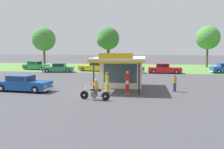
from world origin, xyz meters
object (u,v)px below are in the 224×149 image
at_px(gas_pump_nearside, 107,83).
at_px(featured_classic_sedan, 23,84).
at_px(parked_car_second_row_spare, 95,67).
at_px(bystander_leaning_by_kiosk, 124,72).
at_px(parked_car_back_row_right, 36,66).
at_px(parked_car_back_row_centre_left, 164,69).
at_px(bystander_standing_back_lot, 175,83).
at_px(gas_pump_offside, 127,83).
at_px(parked_car_back_row_centre, 128,68).
at_px(motorcycle_with_rider, 95,91).
at_px(parked_car_back_row_far_right, 59,68).

relative_size(gas_pump_nearside, featured_classic_sedan, 0.35).
relative_size(parked_car_second_row_spare, bystander_leaning_by_kiosk, 3.52).
height_order(parked_car_second_row_spare, parked_car_back_row_right, parked_car_back_row_right).
height_order(parked_car_back_row_centre_left, bystander_leaning_by_kiosk, bystander_leaning_by_kiosk).
distance_m(parked_car_second_row_spare, bystander_standing_back_lot, 21.92).
xyz_separation_m(gas_pump_offside, parked_car_back_row_centre_left, (4.36, 18.25, -0.19)).
xyz_separation_m(parked_car_back_row_right, parked_car_back_row_centre, (17.55, -3.15, -0.03)).
height_order(parked_car_back_row_right, bystander_leaning_by_kiosk, bystander_leaning_by_kiosk).
relative_size(motorcycle_with_rider, bystander_leaning_by_kiosk, 1.43).
bearing_deg(parked_car_back_row_centre, gas_pump_offside, -85.42).
relative_size(motorcycle_with_rider, bystander_standing_back_lot, 1.54).
distance_m(parked_car_back_row_centre_left, parked_car_back_row_far_right, 17.33).
bearing_deg(motorcycle_with_rider, featured_classic_sedan, 159.39).
xyz_separation_m(featured_classic_sedan, parked_car_back_row_centre_left, (13.75, 18.46, 0.04)).
height_order(gas_pump_nearside, bystander_standing_back_lot, gas_pump_nearside).
bearing_deg(gas_pump_offside, parked_car_back_row_far_right, 126.40).
xyz_separation_m(gas_pump_offside, parked_car_second_row_spare, (-7.40, 20.19, -0.19)).
bearing_deg(featured_classic_sedan, bystander_standing_back_lot, 7.32).
height_order(parked_car_second_row_spare, parked_car_back_row_far_right, parked_car_second_row_spare).
relative_size(gas_pump_offside, parked_car_second_row_spare, 0.34).
bearing_deg(bystander_leaning_by_kiosk, gas_pump_offside, -82.79).
xyz_separation_m(parked_car_back_row_right, parked_car_back_row_far_right, (6.07, -4.12, -0.04)).
bearing_deg(motorcycle_with_rider, gas_pump_nearside, 82.67).
xyz_separation_m(parked_car_back_row_centre_left, bystander_standing_back_lot, (-0.26, -16.73, 0.09)).
distance_m(gas_pump_nearside, bystander_leaning_by_kiosk, 9.88).
distance_m(gas_pump_offside, parked_car_back_row_right, 28.86).
bearing_deg(parked_car_back_row_right, bystander_standing_back_lot, -41.09).
relative_size(motorcycle_with_rider, featured_classic_sedan, 0.44).
distance_m(gas_pump_offside, motorcycle_with_rider, 3.64).
height_order(parked_car_back_row_right, bystander_standing_back_lot, parked_car_back_row_right).
bearing_deg(parked_car_back_row_far_right, motorcycle_with_rider, -62.18).
distance_m(featured_classic_sedan, bystander_leaning_by_kiosk, 12.95).
relative_size(parked_car_back_row_centre, bystander_leaning_by_kiosk, 3.57).
distance_m(motorcycle_with_rider, parked_car_back_row_right, 29.87).
bearing_deg(gas_pump_offside, parked_car_back_row_centre_left, 76.56).
xyz_separation_m(gas_pump_nearside, parked_car_back_row_centre_left, (6.12, 18.25, -0.14)).
relative_size(motorcycle_with_rider, parked_car_back_row_centre, 0.40).
height_order(gas_pump_nearside, bystander_leaning_by_kiosk, gas_pump_nearside).
distance_m(parked_car_back_row_far_right, bystander_standing_back_lot, 23.43).
xyz_separation_m(motorcycle_with_rider, bystander_leaning_by_kiosk, (0.89, 12.80, 0.21)).
relative_size(motorcycle_with_rider, parked_car_second_row_spare, 0.41).
bearing_deg(featured_classic_sedan, parked_car_back_row_far_right, 101.36).
relative_size(parked_car_back_row_centre, bystander_standing_back_lot, 3.84).
height_order(parked_car_second_row_spare, bystander_leaning_by_kiosk, bystander_leaning_by_kiosk).
bearing_deg(parked_car_back_row_right, featured_classic_sedan, -66.23).
relative_size(motorcycle_with_rider, parked_car_back_row_far_right, 0.43).
relative_size(gas_pump_nearside, parked_car_back_row_far_right, 0.34).
bearing_deg(bystander_leaning_by_kiosk, parked_car_second_row_spare, 120.80).
relative_size(parked_car_back_row_far_right, bystander_leaning_by_kiosk, 3.32).
bearing_deg(gas_pump_offside, bystander_leaning_by_kiosk, 97.21).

